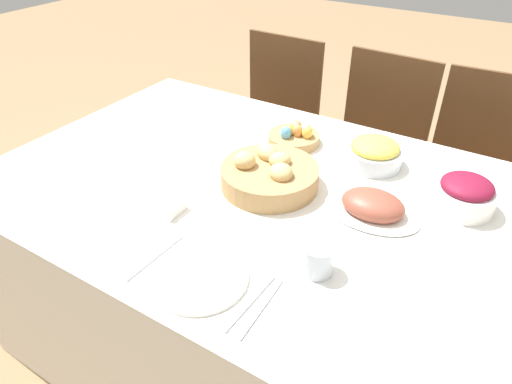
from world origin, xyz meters
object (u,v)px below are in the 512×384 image
Objects in this scene: bread_basket at (269,175)px; ham_platter at (373,206)px; chair_far_right at (474,175)px; fork at (155,257)px; butter_dish at (162,204)px; chair_far_left at (271,122)px; spoon at (262,308)px; knife at (250,302)px; drinking_cup at (317,259)px; pineapple_bowl at (374,153)px; dinner_plate at (200,278)px; beet_salad_bowl at (465,194)px; chair_far_center at (372,148)px; egg_basket at (295,136)px.

bread_basket reaches higher than ham_platter.
bread_basket is at bearing -122.62° from chair_far_right.
ham_platter reaches higher than fork.
bread_basket reaches higher than butter_dish.
chair_far_left reaches higher than spoon.
knife is (-0.31, -1.31, 0.26)m from chair_far_right.
chair_far_right is 11.57× the size of drinking_cup.
dinner_plate is (-0.17, -0.73, -0.04)m from pineapple_bowl.
chair_far_left is 5.35× the size of beet_salad_bowl.
knife is (-0.12, -0.47, -0.02)m from ham_platter.
ham_platter reaches higher than butter_dish.
bread_basket reaches higher than dinner_plate.
chair_far_left is 4.67× the size of spoon.
chair_far_center is at bearing 101.41° from drinking_cup.
egg_basket is at bearing -51.93° from chair_far_left.
chair_far_center reaches higher than knife.
fork is 0.21m from butter_dish.
chair_far_center is 1.33m from dinner_plate.
chair_far_center reaches higher than dinner_plate.
chair_far_left reaches higher than dinner_plate.
fork is at bearing -53.61° from butter_dish.
chair_far_left is 1.44m from dinner_plate.
bread_basket is (-0.06, -0.87, 0.30)m from chair_far_center.
chair_far_right is at bearing 59.37° from bread_basket.
chair_far_left reaches higher than bread_basket.
fork is (-0.01, -0.72, -0.03)m from egg_basket.
chair_far_right is 4.96× the size of egg_basket.
chair_far_center reaches higher than butter_dish.
dinner_plate is at bearing -118.90° from ham_platter.
drinking_cup is (0.22, 0.17, 0.03)m from dinner_plate.
bread_basket is 1.54× the size of fork.
dinner_plate is 1.19× the size of spoon.
pineapple_bowl reaches higher than fork.
pineapple_bowl is (0.72, -0.58, 0.30)m from chair_far_left.
chair_far_center is at bearing 95.40° from spoon.
dinner_plate is at bearing -32.44° from butter_dish.
bread_basket is 1.09× the size of ham_platter.
chair_far_right is at bearing 77.02° from ham_platter.
egg_basket is 0.94× the size of fork.
pineapple_bowl is (0.17, -0.58, 0.30)m from chair_far_center.
chair_far_right is 1.19m from drinking_cup.
knife is at bearing -22.54° from butter_dish.
knife is 2.48× the size of drinking_cup.
chair_far_center is at bearing 178.03° from chair_far_right.
drinking_cup is (-0.23, -1.13, 0.30)m from chair_far_right.
egg_basket is 2.33× the size of drinking_cup.
fork is at bearing 177.69° from spoon.
chair_far_left is 4.93× the size of pineapple_bowl.
butter_dish is at bearing -104.13° from egg_basket.
chair_far_left reaches higher than ham_platter.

